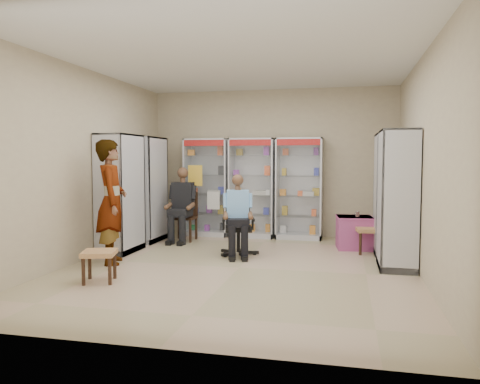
% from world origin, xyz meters
% --- Properties ---
extents(floor, '(6.00, 6.00, 0.00)m').
position_xyz_m(floor, '(0.00, 0.00, 0.00)').
color(floor, tan).
rests_on(floor, ground).
extents(room_shell, '(5.02, 6.02, 3.01)m').
position_xyz_m(room_shell, '(0.00, 0.00, 1.97)').
color(room_shell, '#BCAF8C').
rests_on(room_shell, ground).
extents(cabinet_back_left, '(0.90, 0.50, 2.00)m').
position_xyz_m(cabinet_back_left, '(-1.30, 2.73, 1.00)').
color(cabinet_back_left, '#B3B5BB').
rests_on(cabinet_back_left, floor).
extents(cabinet_back_mid, '(0.90, 0.50, 2.00)m').
position_xyz_m(cabinet_back_mid, '(-0.35, 2.73, 1.00)').
color(cabinet_back_mid, '#9EA0A4').
rests_on(cabinet_back_mid, floor).
extents(cabinet_back_right, '(0.90, 0.50, 2.00)m').
position_xyz_m(cabinet_back_right, '(0.60, 2.73, 1.00)').
color(cabinet_back_right, '#9FA2A6').
rests_on(cabinet_back_right, floor).
extents(cabinet_right_far, '(0.90, 0.50, 2.00)m').
position_xyz_m(cabinet_right_far, '(2.23, 1.60, 1.00)').
color(cabinet_right_far, silver).
rests_on(cabinet_right_far, floor).
extents(cabinet_right_near, '(0.90, 0.50, 2.00)m').
position_xyz_m(cabinet_right_near, '(2.23, 0.50, 1.00)').
color(cabinet_right_near, silver).
rests_on(cabinet_right_near, floor).
extents(cabinet_left_far, '(0.90, 0.50, 2.00)m').
position_xyz_m(cabinet_left_far, '(-2.23, 1.80, 1.00)').
color(cabinet_left_far, '#AEB1B5').
rests_on(cabinet_left_far, floor).
extents(cabinet_left_near, '(0.90, 0.50, 2.00)m').
position_xyz_m(cabinet_left_near, '(-2.23, 0.70, 1.00)').
color(cabinet_left_near, '#B6B9BD').
rests_on(cabinet_left_near, floor).
extents(wooden_chair, '(0.42, 0.42, 0.94)m').
position_xyz_m(wooden_chair, '(-1.55, 2.00, 0.47)').
color(wooden_chair, '#311A13').
rests_on(wooden_chair, floor).
extents(seated_customer, '(0.44, 0.60, 1.34)m').
position_xyz_m(seated_customer, '(-1.55, 1.95, 0.67)').
color(seated_customer, black).
rests_on(seated_customer, floor).
extents(office_chair, '(0.65, 0.65, 0.98)m').
position_xyz_m(office_chair, '(-0.21, 0.88, 0.49)').
color(office_chair, black).
rests_on(office_chair, floor).
extents(seated_shopkeeper, '(0.54, 0.66, 1.25)m').
position_xyz_m(seated_shopkeeper, '(-0.21, 0.83, 0.63)').
color(seated_shopkeeper, '#6C91D6').
rests_on(seated_shopkeeper, floor).
extents(pink_trunk, '(0.66, 0.64, 0.57)m').
position_xyz_m(pink_trunk, '(1.66, 1.88, 0.29)').
color(pink_trunk, '#9E3F86').
rests_on(pink_trunk, floor).
extents(tea_glass, '(0.07, 0.07, 0.09)m').
position_xyz_m(tea_glass, '(1.71, 1.84, 0.62)').
color(tea_glass, '#541E07').
rests_on(tea_glass, pink_trunk).
extents(woven_stool_a, '(0.49, 0.49, 0.43)m').
position_xyz_m(woven_stool_a, '(1.90, 1.51, 0.22)').
color(woven_stool_a, '#AB7248').
rests_on(woven_stool_a, floor).
extents(woven_stool_b, '(0.51, 0.51, 0.41)m').
position_xyz_m(woven_stool_b, '(-1.58, -1.17, 0.20)').
color(woven_stool_b, '#9D8642').
rests_on(woven_stool_b, floor).
extents(standing_man, '(0.68, 0.81, 1.88)m').
position_xyz_m(standing_man, '(-1.95, -0.13, 0.94)').
color(standing_man, gray).
rests_on(standing_man, floor).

